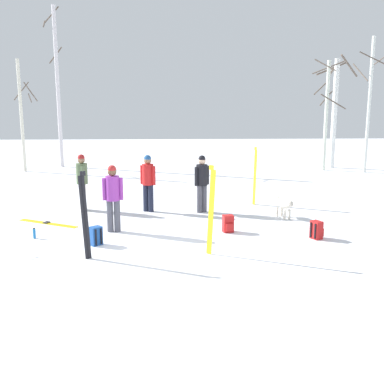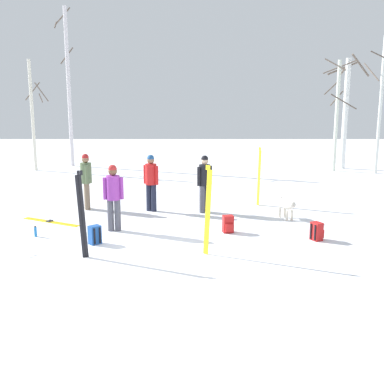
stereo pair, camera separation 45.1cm
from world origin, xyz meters
TOP-DOWN VIEW (x-y plane):
  - ground_plane at (0.00, 0.00)m, footprint 60.00×60.00m
  - person_0 at (-0.53, 3.92)m, footprint 0.46×0.34m
  - person_1 at (1.07, 3.75)m, footprint 0.45×0.34m
  - person_2 at (-2.53, 4.16)m, footprint 0.34×0.50m
  - person_3 at (-1.30, 1.77)m, footprint 0.52×0.34m
  - dog at (3.37, 2.94)m, footprint 0.40×0.86m
  - ski_pair_planted_0 at (1.04, -0.11)m, footprint 0.18×0.18m
  - ski_pair_planted_1 at (-1.62, -0.29)m, footprint 0.20×0.10m
  - ski_pair_planted_2 at (2.82, 4.69)m, footprint 0.08×0.19m
  - ski_pair_lying_0 at (-3.20, 2.61)m, footprint 1.79×1.04m
  - backpack_0 at (3.69, 0.96)m, footprint 0.34×0.32m
  - backpack_1 at (1.62, 1.61)m, footprint 0.29×0.32m
  - backpack_2 at (-1.58, 0.67)m, footprint 0.34×0.35m
  - water_bottle_0 at (-3.16, 1.24)m, footprint 0.07×0.07m
  - birch_tree_0 at (-6.75, 12.14)m, footprint 1.08×1.18m
  - birch_tree_1 at (-5.42, 13.65)m, footprint 0.82×1.11m
  - birch_tree_2 at (7.42, 11.95)m, footprint 1.65×1.66m
  - birch_tree_3 at (8.10, 12.77)m, footprint 1.75×1.78m
  - birch_tree_4 at (9.10, 11.16)m, footprint 1.74×1.74m

SIDE VIEW (x-z plane):
  - ground_plane at x=0.00m, z-range 0.00..0.00m
  - ski_pair_lying_0 at x=-3.20m, z-range -0.01..0.03m
  - water_bottle_0 at x=-3.16m, z-range -0.01..0.26m
  - backpack_0 at x=3.69m, z-range -0.01..0.43m
  - backpack_1 at x=1.62m, z-range -0.01..0.43m
  - backpack_2 at x=-1.58m, z-range -0.01..0.43m
  - dog at x=3.37m, z-range 0.10..0.67m
  - ski_pair_planted_2 at x=2.82m, z-range -0.01..1.86m
  - ski_pair_planted_1 at x=-1.62m, z-range -0.01..1.88m
  - ski_pair_planted_0 at x=1.04m, z-range -0.01..1.96m
  - person_0 at x=-0.53m, z-range 0.12..1.84m
  - person_1 at x=1.07m, z-range 0.12..1.84m
  - person_2 at x=-2.53m, z-range 0.12..1.84m
  - person_3 at x=-1.30m, z-range 0.12..1.84m
  - birch_tree_0 at x=-6.75m, z-range 0.08..5.22m
  - birch_tree_2 at x=7.42m, z-range 0.17..5.33m
  - birch_tree_3 at x=8.10m, z-range 0.14..5.51m
  - birch_tree_4 at x=9.10m, z-range 0.15..6.23m
  - birch_tree_1 at x=-5.42m, z-range 0.12..7.88m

